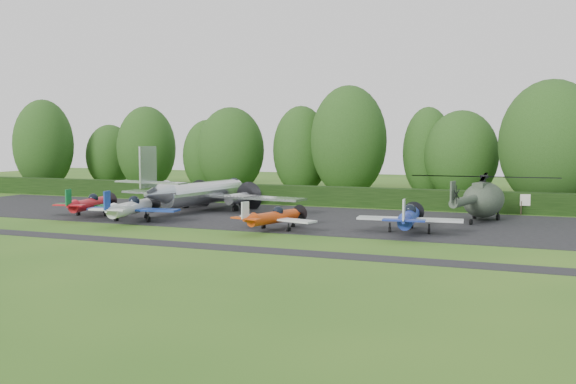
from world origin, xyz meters
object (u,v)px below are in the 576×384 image
at_px(transport_plane, 201,193).
at_px(helicopter, 484,197).
at_px(light_plane_red, 90,204).
at_px(sign_board, 539,201).
at_px(light_plane_orange, 274,217).
at_px(light_plane_white, 131,208).
at_px(light_plane_blue, 409,217).

relative_size(transport_plane, helicopter, 1.45).
distance_m(transport_plane, light_plane_red, 10.24).
bearing_deg(sign_board, helicopter, -103.72).
bearing_deg(light_plane_orange, light_plane_white, 163.83).
xyz_separation_m(light_plane_red, light_plane_orange, (18.74, -2.12, -0.11)).
height_order(light_plane_blue, helicopter, helicopter).
bearing_deg(light_plane_blue, sign_board, 67.11).
height_order(light_plane_orange, helicopter, helicopter).
height_order(transport_plane, light_plane_white, transport_plane).
relative_size(light_plane_red, light_plane_orange, 1.10).
bearing_deg(light_plane_orange, light_plane_red, 157.40).
xyz_separation_m(light_plane_red, light_plane_blue, (28.59, 0.10, 0.07)).
distance_m(light_plane_red, light_plane_orange, 18.86).
height_order(light_plane_orange, light_plane_blue, light_plane_blue).
xyz_separation_m(light_plane_blue, helicopter, (4.44, 9.71, 0.86)).
bearing_deg(transport_plane, helicopter, -1.40).
xyz_separation_m(light_plane_orange, light_plane_blue, (9.85, 2.22, 0.18)).
bearing_deg(light_plane_red, light_plane_blue, 10.09).
relative_size(light_plane_orange, helicopter, 0.49).
distance_m(transport_plane, light_plane_orange, 14.75).
xyz_separation_m(helicopter, sign_board, (4.34, 6.53, -0.81)).
bearing_deg(light_plane_red, light_plane_orange, 3.43).
bearing_deg(light_plane_white, helicopter, 32.22).
distance_m(light_plane_red, light_plane_white, 6.19).
xyz_separation_m(light_plane_red, sign_board, (37.38, 16.34, 0.12)).
relative_size(helicopter, sign_board, 4.20).
relative_size(light_plane_white, sign_board, 2.45).
relative_size(transport_plane, sign_board, 6.08).
xyz_separation_m(light_plane_blue, sign_board, (8.79, 16.25, 0.05)).
bearing_deg(sign_board, transport_plane, -143.12).
relative_size(light_plane_orange, light_plane_blue, 0.86).
distance_m(transport_plane, helicopter, 25.88).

